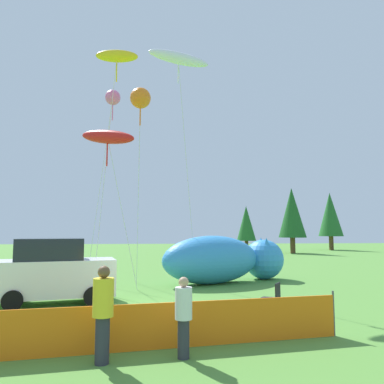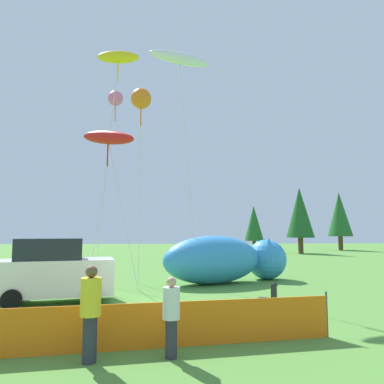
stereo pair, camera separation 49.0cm
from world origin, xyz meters
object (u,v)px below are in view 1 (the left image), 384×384
Objects in this scene: parked_car at (54,272)px; kite_yellow_hero at (117,57)px; folding_chair at (273,296)px; inflatable_cat at (224,261)px; kite_red_lizard at (108,137)px; spectator_in_green_shirt at (103,310)px; kite_white_ghost at (178,59)px; spectator_in_red_shirt at (184,314)px; kite_orange_flower at (140,99)px; kite_pink_octopus at (113,98)px.

kite_yellow_hero is (1.54, 3.98, 9.93)m from parked_car.
folding_chair is at bearing -30.90° from parked_car.
kite_red_lizard reaches higher than inflatable_cat.
spectator_in_green_shirt is 0.16× the size of kite_white_ghost.
folding_chair is at bearing 50.84° from spectator_in_red_shirt.
kite_red_lizard is at bearing 108.25° from spectator_in_red_shirt.
kite_orange_flower reaches higher than kite_red_lizard.
inflatable_cat is 8.80m from kite_orange_flower.
inflatable_cat reaches higher than spectator_in_green_shirt.
kite_white_ghost reaches higher than kite_pink_octopus.
kite_red_lizard is (-5.51, -2.24, 5.58)m from inflatable_cat.
kite_orange_flower is at bearing -34.71° from kite_yellow_hero.
spectator_in_green_shirt is 0.26× the size of kite_red_lizard.
spectator_in_green_shirt is at bearing -83.09° from kite_pink_octopus.
spectator_in_red_shirt is 0.22× the size of kite_red_lizard.
kite_orange_flower is at bearing 24.74° from kite_red_lizard.
folding_chair is 0.09× the size of kite_pink_octopus.
spectator_in_green_shirt is at bearing -80.32° from parked_car.
kite_orange_flower is (-1.80, -1.04, -2.50)m from kite_white_ghost.
kite_white_ghost is at bearing 27.73° from kite_red_lizard.
kite_orange_flower is (1.37, 0.63, 2.02)m from kite_red_lizard.
folding_chair is 0.13× the size of kite_red_lizard.
kite_orange_flower is at bearing 88.97° from spectator_in_green_shirt.
kite_yellow_hero is at bearing 104.90° from spectator_in_red_shirt.
parked_car is 7.59m from folding_chair.
kite_white_ghost reaches higher than kite_orange_flower.
folding_chair is at bearing -113.40° from inflatable_cat.
spectator_in_red_shirt is 0.14× the size of kite_white_ghost.
parked_car is at bearing 124.96° from spectator_in_red_shirt.
kite_red_lizard is 0.61× the size of kite_white_ghost.
kite_white_ghost is at bearing 79.21° from spectator_in_green_shirt.
kite_orange_flower is (1.70, -3.39, -1.19)m from kite_pink_octopus.
kite_white_ghost is at bearing 167.90° from inflatable_cat.
kite_yellow_hero reaches higher than kite_orange_flower.
kite_red_lizard is 5.78m from kite_white_ghost.
kite_pink_octopus is at bearing 137.16° from inflatable_cat.
kite_red_lizard is at bearing 176.25° from inflatable_cat.
parked_car is 8.63m from kite_orange_flower.
kite_pink_octopus is at bearing 96.91° from spectator_in_green_shirt.
kite_pink_octopus is at bearing 146.20° from kite_white_ghost.
spectator_in_green_shirt is at bearing -84.05° from kite_yellow_hero.
inflatable_cat is 11.08m from spectator_in_red_shirt.
kite_red_lizard reaches higher than parked_car.
kite_red_lizard is 5.15m from kite_pink_octopus.
spectator_in_green_shirt is at bearing -100.79° from kite_white_ghost.
spectator_in_green_shirt is 1.16× the size of spectator_in_red_shirt.
spectator_in_green_shirt is 12.04m from kite_orange_flower.
kite_red_lizard is (-5.82, 4.81, 6.09)m from folding_chair.
kite_white_ghost is (-2.33, -0.57, 10.10)m from inflatable_cat.
kite_pink_octopus is 1.13× the size of kite_orange_flower.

